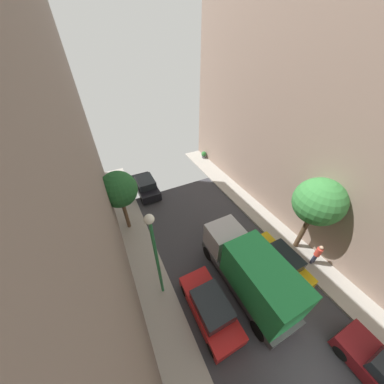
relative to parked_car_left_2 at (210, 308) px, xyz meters
name	(u,v)px	position (x,y,z in m)	size (l,w,h in m)	color
ground	(312,381)	(2.70, -4.41, -0.72)	(32.00, 32.00, 0.00)	#38383D
sidewalk_right	(376,323)	(7.70, -4.41, -0.64)	(2.00, 44.00, 0.15)	#A8A399
parked_car_left_2	(210,308)	(0.00, 0.00, 0.00)	(1.78, 4.20, 1.57)	red
parked_car_left_3	(146,186)	(0.00, 12.20, 0.00)	(1.78, 4.20, 1.57)	black
parked_car_right_3	(279,261)	(5.40, 0.37, 0.00)	(1.78, 4.20, 1.57)	gold
delivery_truck	(250,271)	(2.70, 0.31, 1.07)	(2.26, 6.60, 3.38)	#4C4C51
pedestrian	(317,254)	(7.71, -0.46, 0.35)	(0.40, 0.36, 1.72)	#2D334C
street_tree_0	(119,190)	(-2.57, 8.28, 3.13)	(2.56, 2.56, 5.01)	brown
street_tree_1	(318,202)	(7.83, 1.00, 3.62)	(2.91, 2.91, 5.68)	brown
potted_plant_4	(204,155)	(8.34, 15.52, -0.12)	(0.61, 0.61, 0.85)	slate
potted_plant_5	(111,180)	(-2.85, 15.00, -0.12)	(0.53, 0.53, 0.79)	brown
lamp_post	(155,249)	(-1.90, 2.27, 3.51)	(0.44, 0.44, 6.32)	#26723F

